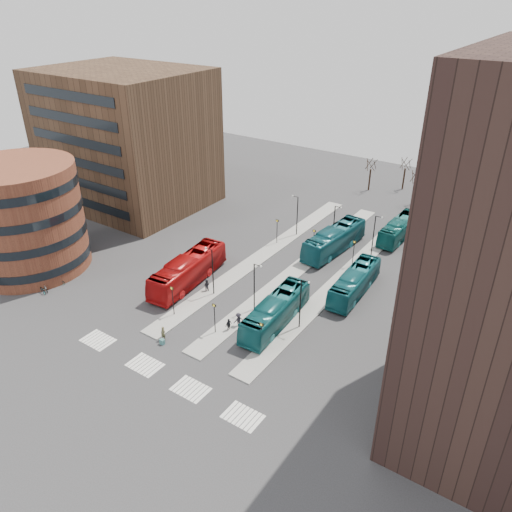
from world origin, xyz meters
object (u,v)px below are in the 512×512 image
Objects in this scene: suitcase at (162,342)px; traveller at (163,334)px; commuter_a at (207,285)px; bicycle_far at (59,281)px; teal_bus_b at (334,240)px; commuter_c at (238,320)px; commuter_b at (229,325)px; bicycle_near at (42,290)px; red_bus at (188,270)px; teal_bus_c at (355,282)px; bicycle_mid at (45,288)px; teal_bus_a at (276,311)px; teal_bus_d at (399,229)px.

suitcase is 0.37× the size of traveller.
commuter_a reaches higher than bicycle_far.
teal_bus_b is 7.41× the size of commuter_c.
commuter_b is 0.93× the size of bicycle_near.
red_bus is 21.38m from teal_bus_b.
bicycle_far is (-13.25, -9.52, -1.43)m from red_bus.
suitcase is 7.28m from commuter_b.
commuter_b is (-8.04, -14.75, -0.78)m from teal_bus_c.
commuter_b is 1.03× the size of bicycle_mid.
suitcase is at bearing -132.45° from teal_bus_a.
teal_bus_b reaches higher than commuter_c.
bicycle_near is 1.07× the size of bicycle_far.
red_bus reaches higher than bicycle_far.
commuter_b is (7.13, -4.95, -0.02)m from commuter_a.
bicycle_far is (-23.92, -5.58, -0.45)m from commuter_c.
bicycle_mid is (-24.52, -29.72, -1.32)m from teal_bus_b.
red_bus is at bearing -155.22° from teal_bus_c.
bicycle_near is (-31.59, -21.49, -1.12)m from teal_bus_c.
teal_bus_d is 6.40× the size of commuter_c.
commuter_b is 23.94m from bicycle_far.
bicycle_near is (-27.04, -10.76, -1.20)m from teal_bus_a.
teal_bus_a reaches higher than bicycle_near.
commuter_b is at bearing -59.30° from bicycle_mid.
teal_bus_b is at bearing -133.64° from commuter_a.
commuter_c is at bearing -122.33° from teal_bus_c.
teal_bus_c is at bearing 63.46° from teal_bus_a.
teal_bus_c is at bearing 53.77° from traveller.
commuter_a is 8.68m from commuter_b.
teal_bus_b is 22.14m from commuter_c.
teal_bus_a reaches higher than commuter_c.
bicycle_near is at bearing -143.82° from red_bus.
red_bus is 1.03× the size of teal_bus_b.
teal_bus_b is at bearing 75.16° from traveller.
commuter_c is at bearing -10.60° from commuter_b.
red_bus reaches higher than teal_bus_d.
red_bus is 7.67× the size of commuter_c.
commuter_a is at bearing 60.72° from commuter_b.
commuter_a is (-2.35, 10.11, -0.01)m from traveller.
commuter_c is 24.57m from bicycle_far.
bicycle_mid is at bearing -126.75° from teal_bus_d.
bicycle_near is at bearing -126.45° from teal_bus_d.
red_bus reaches higher than commuter_c.
teal_bus_b is 8.11× the size of bicycle_far.
teal_bus_c reaches higher than suitcase.
bicycle_far is at bearing 173.91° from traveller.
suitcase is 0.38× the size of bicycle_far.
commuter_a is 1.05× the size of bicycle_mid.
teal_bus_a reaches higher than teal_bus_d.
commuter_a is (-2.73, 10.73, 0.50)m from suitcase.
teal_bus_c is at bearing 57.84° from suitcase.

